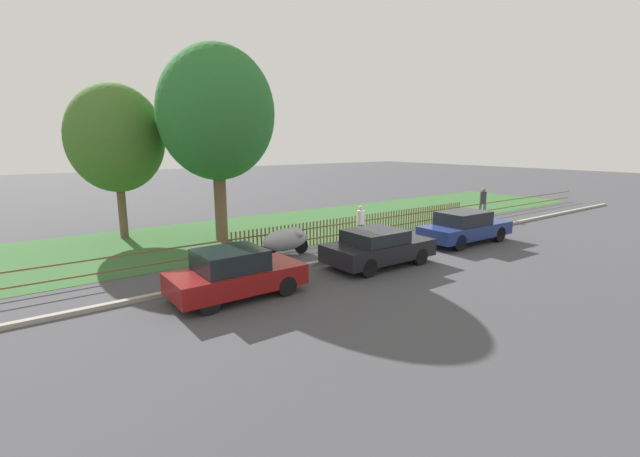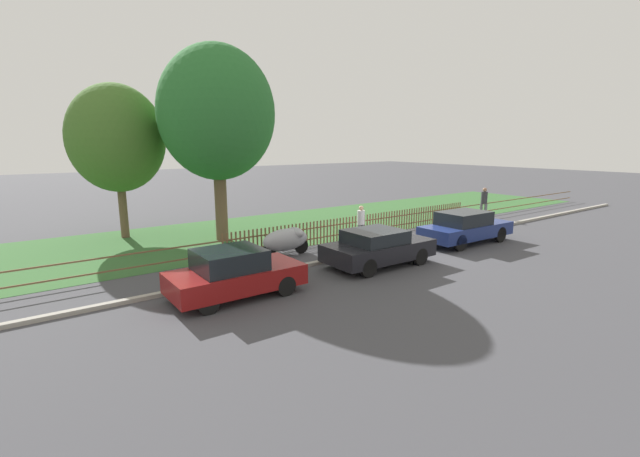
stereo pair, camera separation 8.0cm
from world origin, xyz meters
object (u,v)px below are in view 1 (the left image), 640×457
covered_motorcycle (287,239)px  parked_car_navy_estate (465,227)px  parked_car_silver_hatchback (235,273)px  parked_car_black_saloon (378,247)px  tree_nearest_kerb (116,139)px  pedestrian_near_fence (483,201)px  tree_behind_motorcycle (216,114)px  pedestrian_by_lamp (361,221)px

covered_motorcycle → parked_car_navy_estate: bearing=-20.7°
parked_car_silver_hatchback → parked_car_black_saloon: bearing=-0.8°
parked_car_silver_hatchback → parked_car_navy_estate: 10.85m
parked_car_silver_hatchback → covered_motorcycle: parked_car_silver_hatchback is taller
tree_nearest_kerb → pedestrian_near_fence: (17.83, -6.72, -3.46)m
tree_nearest_kerb → tree_behind_motorcycle: (3.40, -3.09, 1.03)m
covered_motorcycle → tree_nearest_kerb: size_ratio=0.30×
tree_nearest_kerb → pedestrian_by_lamp: (8.18, -7.01, -3.55)m
parked_car_navy_estate → covered_motorcycle: parked_car_navy_estate is taller
parked_car_black_saloon → tree_nearest_kerb: (-6.15, 10.19, 3.78)m
tree_behind_motorcycle → pedestrian_by_lamp: 7.69m
parked_car_black_saloon → covered_motorcycle: 3.56m
tree_nearest_kerb → tree_behind_motorcycle: bearing=-42.3°
parked_car_navy_estate → tree_behind_motorcycle: bearing=141.2°
tree_behind_motorcycle → parked_car_black_saloon: bearing=-68.8°
parked_car_silver_hatchback → covered_motorcycle: 4.57m
pedestrian_near_fence → pedestrian_by_lamp: pedestrian_near_fence is taller
tree_nearest_kerb → tree_behind_motorcycle: tree_behind_motorcycle is taller
pedestrian_by_lamp → pedestrian_near_fence: bearing=169.8°
parked_car_navy_estate → pedestrian_by_lamp: size_ratio=2.83×
parked_car_navy_estate → parked_car_silver_hatchback: bearing=-178.0°
tree_nearest_kerb → pedestrian_near_fence: tree_nearest_kerb is taller
tree_behind_motorcycle → pedestrian_near_fence: tree_behind_motorcycle is taller
parked_car_silver_hatchback → pedestrian_near_fence: size_ratio=2.12×
covered_motorcycle → tree_behind_motorcycle: 6.38m
covered_motorcycle → parked_car_black_saloon: bearing=-57.7°
covered_motorcycle → tree_behind_motorcycle: (-0.84, 4.09, 4.82)m
parked_car_silver_hatchback → tree_behind_motorcycle: bearing=69.3°
pedestrian_by_lamp → parked_car_black_saloon: bearing=45.6°
parked_car_silver_hatchback → covered_motorcycle: size_ratio=1.83×
parked_car_navy_estate → tree_behind_motorcycle: 11.67m
parked_car_silver_hatchback → covered_motorcycle: (3.52, 2.91, -0.04)m
parked_car_navy_estate → pedestrian_by_lamp: (-3.39, 2.93, 0.18)m
covered_motorcycle → tree_behind_motorcycle: size_ratio=0.24×
parked_car_silver_hatchback → tree_behind_motorcycle: size_ratio=0.45×
covered_motorcycle → pedestrian_by_lamp: pedestrian_by_lamp is taller
parked_car_silver_hatchback → tree_nearest_kerb: (-0.72, 10.09, 3.76)m
covered_motorcycle → tree_nearest_kerb: (-4.25, 7.19, 3.79)m
parked_car_navy_estate → tree_behind_motorcycle: tree_behind_motorcycle is taller
parked_car_silver_hatchback → parked_car_navy_estate: (10.85, 0.16, 0.03)m
parked_car_navy_estate → tree_nearest_kerb: 15.70m
tree_behind_motorcycle → covered_motorcycle: bearing=-78.4°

